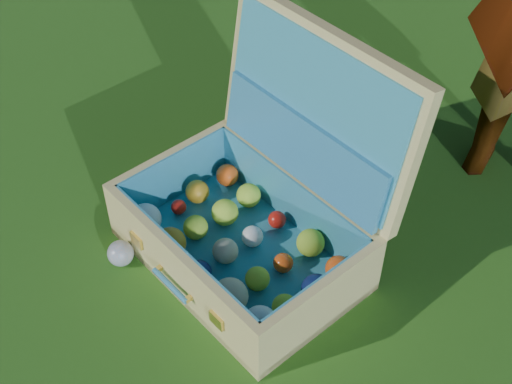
# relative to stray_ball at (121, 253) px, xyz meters

# --- Properties ---
(ground) EXTENTS (60.00, 60.00, 0.00)m
(ground) POSITION_rel_stray_ball_xyz_m (0.44, 0.16, -0.04)
(ground) COLOR #215114
(ground) RESTS_ON ground
(stray_ball) EXTENTS (0.07, 0.07, 0.07)m
(stray_ball) POSITION_rel_stray_ball_xyz_m (0.00, 0.00, 0.00)
(stray_ball) COLOR teal
(stray_ball) RESTS_ON ground
(suitcase) EXTENTS (0.79, 0.72, 0.62)m
(suitcase) POSITION_rel_stray_ball_xyz_m (0.31, 0.26, 0.14)
(suitcase) COLOR #D9C575
(suitcase) RESTS_ON ground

